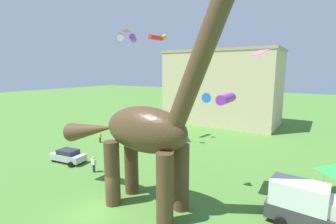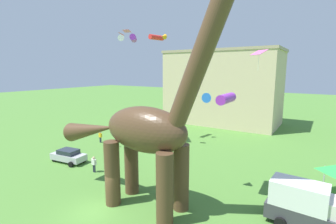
{
  "view_description": "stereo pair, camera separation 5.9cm",
  "coord_description": "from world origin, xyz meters",
  "px_view_note": "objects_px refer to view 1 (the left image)",
  "views": [
    {
      "loc": [
        14.27,
        -11.76,
        10.82
      ],
      "look_at": [
        3.8,
        4.7,
        7.52
      ],
      "focal_mm": 26.6,
      "sensor_mm": 36.0,
      "label": 1
    },
    {
      "loc": [
        14.32,
        -11.73,
        10.82
      ],
      "look_at": [
        3.8,
        4.7,
        7.52
      ],
      "focal_mm": 26.6,
      "sensor_mm": 36.0,
      "label": 2
    }
  ],
  "objects_px": {
    "dinosaur_sculpture": "(145,129)",
    "kite_mid_left": "(121,34)",
    "person_vendor_side": "(100,136)",
    "person_watching_child": "(277,181)",
    "kite_near_low": "(158,37)",
    "kite_trailing": "(126,31)",
    "kite_far_right": "(130,38)",
    "kite_mid_center": "(222,98)",
    "kite_near_high": "(260,53)",
    "person_far_spectator": "(117,143)",
    "person_near_flyer": "(94,163)",
    "kite_mid_right": "(181,101)",
    "parked_sedan_left": "(68,156)",
    "parked_box_truck": "(309,206)"
  },
  "relations": [
    {
      "from": "parked_sedan_left",
      "to": "kite_mid_center",
      "type": "bearing_deg",
      "value": -0.27
    },
    {
      "from": "kite_near_high",
      "to": "person_far_spectator",
      "type": "bearing_deg",
      "value": 146.91
    },
    {
      "from": "dinosaur_sculpture",
      "to": "kite_mid_center",
      "type": "relative_size",
      "value": 5.96
    },
    {
      "from": "parked_sedan_left",
      "to": "parked_box_truck",
      "type": "height_order",
      "value": "parked_box_truck"
    },
    {
      "from": "person_watching_child",
      "to": "kite_near_low",
      "type": "distance_m",
      "value": 24.86
    },
    {
      "from": "kite_near_low",
      "to": "kite_trailing",
      "type": "height_order",
      "value": "kite_trailing"
    },
    {
      "from": "person_vendor_side",
      "to": "kite_mid_left",
      "type": "xyz_separation_m",
      "value": [
        0.25,
        4.97,
        15.35
      ]
    },
    {
      "from": "kite_mid_right",
      "to": "kite_trailing",
      "type": "bearing_deg",
      "value": 165.23
    },
    {
      "from": "dinosaur_sculpture",
      "to": "person_vendor_side",
      "type": "xyz_separation_m",
      "value": [
        -16.64,
        10.41,
        -5.31
      ]
    },
    {
      "from": "kite_near_low",
      "to": "kite_trailing",
      "type": "relative_size",
      "value": 1.5
    },
    {
      "from": "person_watching_child",
      "to": "kite_far_right",
      "type": "xyz_separation_m",
      "value": [
        -20.46,
        4.31,
        14.16
      ]
    },
    {
      "from": "person_watching_child",
      "to": "kite_near_low",
      "type": "height_order",
      "value": "kite_near_low"
    },
    {
      "from": "dinosaur_sculpture",
      "to": "person_vendor_side",
      "type": "height_order",
      "value": "dinosaur_sculpture"
    },
    {
      "from": "parked_box_truck",
      "to": "kite_mid_center",
      "type": "distance_m",
      "value": 9.85
    },
    {
      "from": "dinosaur_sculpture",
      "to": "kite_mid_left",
      "type": "distance_m",
      "value": 24.62
    },
    {
      "from": "person_far_spectator",
      "to": "kite_far_right",
      "type": "height_order",
      "value": "kite_far_right"
    },
    {
      "from": "kite_mid_left",
      "to": "kite_near_low",
      "type": "height_order",
      "value": "kite_mid_left"
    },
    {
      "from": "parked_box_truck",
      "to": "kite_near_low",
      "type": "bearing_deg",
      "value": 153.02
    },
    {
      "from": "person_vendor_side",
      "to": "kite_far_right",
      "type": "relative_size",
      "value": 0.54
    },
    {
      "from": "kite_mid_left",
      "to": "kite_mid_right",
      "type": "relative_size",
      "value": 1.55
    },
    {
      "from": "dinosaur_sculpture",
      "to": "kite_far_right",
      "type": "height_order",
      "value": "dinosaur_sculpture"
    },
    {
      "from": "person_near_flyer",
      "to": "kite_mid_left",
      "type": "xyz_separation_m",
      "value": [
        -7.63,
        13.05,
        15.33
      ]
    },
    {
      "from": "person_near_flyer",
      "to": "dinosaur_sculpture",
      "type": "bearing_deg",
      "value": 150.91
    },
    {
      "from": "kite_mid_center",
      "to": "kite_near_high",
      "type": "distance_m",
      "value": 10.92
    },
    {
      "from": "kite_mid_left",
      "to": "kite_far_right",
      "type": "bearing_deg",
      "value": -33.36
    },
    {
      "from": "person_far_spectator",
      "to": "parked_box_truck",
      "type": "bearing_deg",
      "value": 75.41
    },
    {
      "from": "person_vendor_side",
      "to": "kite_near_low",
      "type": "bearing_deg",
      "value": -35.77
    },
    {
      "from": "person_vendor_side",
      "to": "kite_trailing",
      "type": "bearing_deg",
      "value": 27.18
    },
    {
      "from": "person_far_spectator",
      "to": "kite_far_right",
      "type": "xyz_separation_m",
      "value": [
        1.04,
        2.3,
        14.54
      ]
    },
    {
      "from": "kite_near_high",
      "to": "person_watching_child",
      "type": "bearing_deg",
      "value": 92.89
    },
    {
      "from": "parked_box_truck",
      "to": "person_watching_child",
      "type": "xyz_separation_m",
      "value": [
        -2.7,
        4.43,
        -0.65
      ]
    },
    {
      "from": "person_far_spectator",
      "to": "person_watching_child",
      "type": "relative_size",
      "value": 0.61
    },
    {
      "from": "parked_box_truck",
      "to": "kite_mid_right",
      "type": "relative_size",
      "value": 5.98
    },
    {
      "from": "kite_mid_center",
      "to": "kite_far_right",
      "type": "height_order",
      "value": "kite_far_right"
    },
    {
      "from": "person_near_flyer",
      "to": "kite_mid_center",
      "type": "xyz_separation_m",
      "value": [
        13.0,
        2.72,
        7.45
      ]
    },
    {
      "from": "person_watching_child",
      "to": "kite_near_high",
      "type": "height_order",
      "value": "kite_near_high"
    },
    {
      "from": "kite_trailing",
      "to": "parked_sedan_left",
      "type": "bearing_deg",
      "value": -72.57
    },
    {
      "from": "parked_sedan_left",
      "to": "person_vendor_side",
      "type": "bearing_deg",
      "value": 103.65
    },
    {
      "from": "kite_mid_left",
      "to": "kite_near_low",
      "type": "relative_size",
      "value": 0.55
    },
    {
      "from": "person_far_spectator",
      "to": "kite_mid_right",
      "type": "height_order",
      "value": "kite_mid_right"
    },
    {
      "from": "kite_far_right",
      "to": "kite_mid_center",
      "type": "bearing_deg",
      "value": -24.58
    },
    {
      "from": "kite_far_right",
      "to": "person_vendor_side",
      "type": "bearing_deg",
      "value": -156.19
    },
    {
      "from": "kite_near_low",
      "to": "kite_mid_right",
      "type": "bearing_deg",
      "value": -2.69
    },
    {
      "from": "dinosaur_sculpture",
      "to": "person_far_spectator",
      "type": "bearing_deg",
      "value": 127.77
    },
    {
      "from": "parked_sedan_left",
      "to": "parked_box_truck",
      "type": "xyz_separation_m",
      "value": [
        24.85,
        0.99,
        0.84
      ]
    },
    {
      "from": "dinosaur_sculpture",
      "to": "kite_mid_left",
      "type": "height_order",
      "value": "dinosaur_sculpture"
    },
    {
      "from": "kite_trailing",
      "to": "kite_near_high",
      "type": "bearing_deg",
      "value": -40.22
    },
    {
      "from": "kite_trailing",
      "to": "kite_mid_right",
      "type": "bearing_deg",
      "value": -14.77
    },
    {
      "from": "dinosaur_sculpture",
      "to": "kite_mid_left",
      "type": "bearing_deg",
      "value": 122.63
    },
    {
      "from": "person_vendor_side",
      "to": "person_watching_child",
      "type": "relative_size",
      "value": 1.03
    }
  ]
}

